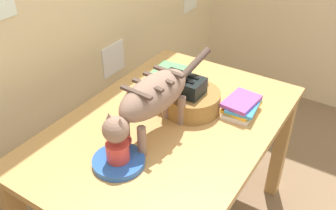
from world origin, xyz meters
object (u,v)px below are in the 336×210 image
at_px(cat, 152,98).
at_px(wicker_basket, 192,101).
at_px(toaster, 182,93).
at_px(book_stack, 242,106).
at_px(saucer_bowl, 119,161).
at_px(magazine, 169,73).
at_px(dining_table, 168,139).
at_px(coffee_mug, 118,151).

distance_m(cat, wicker_basket, 0.31).
bearing_deg(cat, wicker_basket, -93.86).
bearing_deg(toaster, book_stack, -64.83).
xyz_separation_m(saucer_bowl, magazine, (0.73, 0.23, -0.01)).
height_order(dining_table, magazine, magazine).
distance_m(dining_table, coffee_mug, 0.36).
xyz_separation_m(dining_table, cat, (-0.12, 0.00, 0.29)).
distance_m(book_stack, wicker_basket, 0.23).
height_order(cat, coffee_mug, cat).
distance_m(cat, toaster, 0.28).
relative_size(saucer_bowl, toaster, 1.04).
height_order(cat, magazine, cat).
bearing_deg(magazine, book_stack, -112.21).
bearing_deg(book_stack, coffee_mug, 155.93).
relative_size(dining_table, wicker_basket, 4.84).
bearing_deg(magazine, wicker_basket, -137.11).
distance_m(dining_table, magazine, 0.48).
bearing_deg(magazine, toaster, -143.72).
distance_m(coffee_mug, toaster, 0.47).
xyz_separation_m(book_stack, toaster, (-0.12, 0.25, 0.05)).
bearing_deg(cat, saucer_bowl, 90.00).
height_order(coffee_mug, toaster, toaster).
bearing_deg(saucer_bowl, coffee_mug, 0.00).
bearing_deg(coffee_mug, toaster, -0.92).
height_order(dining_table, cat, cat).
relative_size(coffee_mug, book_stack, 0.65).
relative_size(cat, book_stack, 3.46).
height_order(book_stack, wicker_basket, wicker_basket).
xyz_separation_m(cat, coffee_mug, (-0.21, 0.01, -0.13)).
height_order(magazine, wicker_basket, wicker_basket).
bearing_deg(book_stack, cat, 146.65).
relative_size(book_stack, wicker_basket, 0.75).
bearing_deg(saucer_bowl, cat, -3.92).
bearing_deg(dining_table, book_stack, -43.36).
relative_size(cat, magazine, 2.85).
distance_m(dining_table, saucer_bowl, 0.35).
bearing_deg(wicker_basket, dining_table, 167.61).
relative_size(cat, toaster, 3.47).
relative_size(saucer_bowl, magazine, 0.85).
relative_size(dining_table, cat, 1.87).
bearing_deg(cat, toaster, -84.48).
height_order(magazine, toaster, toaster).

